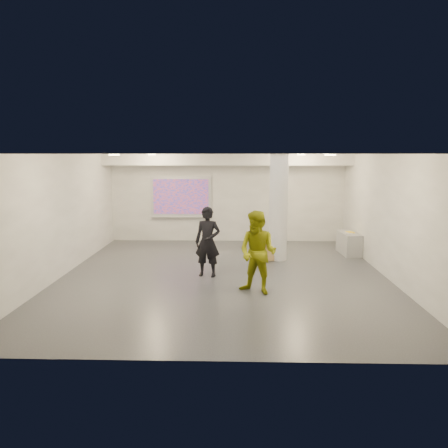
{
  "coord_description": "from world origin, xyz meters",
  "views": [
    {
      "loc": [
        0.31,
        -10.47,
        3.0
      ],
      "look_at": [
        0.0,
        0.4,
        1.25
      ],
      "focal_mm": 35.0,
      "sensor_mm": 36.0,
      "label": 1
    }
  ],
  "objects_px": {
    "man": "(258,253)",
    "woman": "(208,242)",
    "column": "(278,208)",
    "projection_screen": "(181,197)",
    "credenza": "(349,243)"
  },
  "relations": [
    {
      "from": "column",
      "to": "woman",
      "type": "bearing_deg",
      "value": -136.78
    },
    {
      "from": "column",
      "to": "credenza",
      "type": "height_order",
      "value": "column"
    },
    {
      "from": "column",
      "to": "woman",
      "type": "xyz_separation_m",
      "value": [
        -1.89,
        -1.78,
        -0.64
      ]
    },
    {
      "from": "column",
      "to": "projection_screen",
      "type": "bearing_deg",
      "value": 139.44
    },
    {
      "from": "projection_screen",
      "to": "woman",
      "type": "height_order",
      "value": "projection_screen"
    },
    {
      "from": "column",
      "to": "woman",
      "type": "relative_size",
      "value": 1.74
    },
    {
      "from": "projection_screen",
      "to": "credenza",
      "type": "relative_size",
      "value": 1.87
    },
    {
      "from": "credenza",
      "to": "woman",
      "type": "distance_m",
      "value": 4.86
    },
    {
      "from": "column",
      "to": "projection_screen",
      "type": "relative_size",
      "value": 1.43
    },
    {
      "from": "man",
      "to": "projection_screen",
      "type": "bearing_deg",
      "value": 140.87
    },
    {
      "from": "column",
      "to": "credenza",
      "type": "distance_m",
      "value": 2.62
    },
    {
      "from": "column",
      "to": "man",
      "type": "height_order",
      "value": "column"
    },
    {
      "from": "woman",
      "to": "man",
      "type": "height_order",
      "value": "man"
    },
    {
      "from": "man",
      "to": "woman",
      "type": "bearing_deg",
      "value": 159.86
    },
    {
      "from": "column",
      "to": "man",
      "type": "xyz_separation_m",
      "value": [
        -0.72,
        -3.1,
        -0.6
      ]
    }
  ]
}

